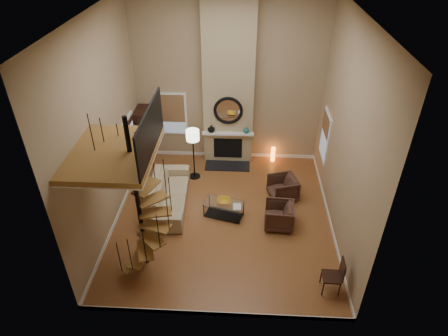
# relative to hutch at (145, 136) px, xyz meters

# --- Properties ---
(ground) EXTENTS (6.00, 6.50, 0.01)m
(ground) POSITION_rel_hutch_xyz_m (2.80, -2.83, -0.95)
(ground) COLOR #A56735
(ground) RESTS_ON ground
(back_wall) EXTENTS (6.00, 0.02, 5.50)m
(back_wall) POSITION_rel_hutch_xyz_m (2.80, 0.42, 1.80)
(back_wall) COLOR tan
(back_wall) RESTS_ON ground
(front_wall) EXTENTS (6.00, 0.02, 5.50)m
(front_wall) POSITION_rel_hutch_xyz_m (2.80, -6.08, 1.80)
(front_wall) COLOR tan
(front_wall) RESTS_ON ground
(left_wall) EXTENTS (0.02, 6.50, 5.50)m
(left_wall) POSITION_rel_hutch_xyz_m (-0.20, -2.83, 1.80)
(left_wall) COLOR tan
(left_wall) RESTS_ON ground
(right_wall) EXTENTS (0.02, 6.50, 5.50)m
(right_wall) POSITION_rel_hutch_xyz_m (5.80, -2.83, 1.80)
(right_wall) COLOR tan
(right_wall) RESTS_ON ground
(ceiling) EXTENTS (6.00, 6.50, 0.01)m
(ceiling) POSITION_rel_hutch_xyz_m (2.80, -2.83, 4.54)
(ceiling) COLOR silver
(ceiling) RESTS_ON back_wall
(baseboard_back) EXTENTS (6.00, 0.02, 0.12)m
(baseboard_back) POSITION_rel_hutch_xyz_m (2.80, 0.41, -0.89)
(baseboard_back) COLOR white
(baseboard_back) RESTS_ON ground
(baseboard_front) EXTENTS (6.00, 0.02, 0.12)m
(baseboard_front) POSITION_rel_hutch_xyz_m (2.80, -6.07, -0.89)
(baseboard_front) COLOR white
(baseboard_front) RESTS_ON ground
(baseboard_left) EXTENTS (0.02, 6.50, 0.12)m
(baseboard_left) POSITION_rel_hutch_xyz_m (-0.19, -2.83, -0.89)
(baseboard_left) COLOR white
(baseboard_left) RESTS_ON ground
(baseboard_right) EXTENTS (0.02, 6.50, 0.12)m
(baseboard_right) POSITION_rel_hutch_xyz_m (5.79, -2.83, -0.89)
(baseboard_right) COLOR white
(baseboard_right) RESTS_ON ground
(chimney_breast) EXTENTS (1.60, 0.38, 5.50)m
(chimney_breast) POSITION_rel_hutch_xyz_m (2.80, 0.23, 1.80)
(chimney_breast) COLOR tan
(chimney_breast) RESTS_ON ground
(hearth) EXTENTS (1.50, 0.60, 0.04)m
(hearth) POSITION_rel_hutch_xyz_m (2.80, -0.26, -0.93)
(hearth) COLOR black
(hearth) RESTS_ON ground
(firebox) EXTENTS (0.95, 0.02, 0.72)m
(firebox) POSITION_rel_hutch_xyz_m (2.80, 0.03, -0.40)
(firebox) COLOR black
(firebox) RESTS_ON chimney_breast
(mantel) EXTENTS (1.70, 0.18, 0.06)m
(mantel) POSITION_rel_hutch_xyz_m (2.80, -0.05, 0.20)
(mantel) COLOR white
(mantel) RESTS_ON chimney_breast
(mirror_frame) EXTENTS (0.94, 0.10, 0.94)m
(mirror_frame) POSITION_rel_hutch_xyz_m (2.80, 0.01, 1.00)
(mirror_frame) COLOR black
(mirror_frame) RESTS_ON chimney_breast
(mirror_disc) EXTENTS (0.80, 0.01, 0.80)m
(mirror_disc) POSITION_rel_hutch_xyz_m (2.80, 0.02, 1.00)
(mirror_disc) COLOR white
(mirror_disc) RESTS_ON chimney_breast
(vase_left) EXTENTS (0.24, 0.24, 0.25)m
(vase_left) POSITION_rel_hutch_xyz_m (2.25, -0.01, 0.35)
(vase_left) COLOR black
(vase_left) RESTS_ON mantel
(vase_right) EXTENTS (0.20, 0.20, 0.21)m
(vase_right) POSITION_rel_hutch_xyz_m (3.40, -0.01, 0.33)
(vase_right) COLOR #19555A
(vase_right) RESTS_ON mantel
(window_back) EXTENTS (1.02, 0.06, 1.52)m
(window_back) POSITION_rel_hutch_xyz_m (0.90, 0.40, 0.67)
(window_back) COLOR white
(window_back) RESTS_ON back_wall
(window_right) EXTENTS (0.06, 1.02, 1.52)m
(window_right) POSITION_rel_hutch_xyz_m (5.77, -0.83, 0.68)
(window_right) COLOR white
(window_right) RESTS_ON right_wall
(entry_door) EXTENTS (0.10, 1.05, 2.16)m
(entry_door) POSITION_rel_hutch_xyz_m (-0.16, -1.03, 0.10)
(entry_door) COLOR white
(entry_door) RESTS_ON ground
(loft) EXTENTS (1.70, 2.20, 1.09)m
(loft) POSITION_rel_hutch_xyz_m (0.75, -4.63, 2.29)
(loft) COLOR olive
(loft) RESTS_ON left_wall
(spiral_stair) EXTENTS (1.47, 1.47, 4.06)m
(spiral_stair) POSITION_rel_hutch_xyz_m (1.02, -4.62, 0.83)
(spiral_stair) COLOR black
(spiral_stair) RESTS_ON ground
(hutch) EXTENTS (0.42, 0.88, 1.98)m
(hutch) POSITION_rel_hutch_xyz_m (0.00, 0.00, 0.00)
(hutch) COLOR black
(hutch) RESTS_ON ground
(sofa) EXTENTS (1.14, 2.66, 0.76)m
(sofa) POSITION_rel_hutch_xyz_m (1.16, -2.35, -0.55)
(sofa) COLOR tan
(sofa) RESTS_ON ground
(armchair_near) EXTENTS (0.98, 0.96, 0.72)m
(armchair_near) POSITION_rel_hutch_xyz_m (4.60, -1.83, -0.60)
(armchair_near) COLOR #462B20
(armchair_near) RESTS_ON ground
(armchair_far) EXTENTS (0.84, 0.82, 0.72)m
(armchair_far) POSITION_rel_hutch_xyz_m (4.41, -3.12, -0.60)
(armchair_far) COLOR #462B20
(armchair_far) RESTS_ON ground
(coffee_table) EXTENTS (1.24, 0.85, 0.44)m
(coffee_table) POSITION_rel_hutch_xyz_m (2.81, -2.79, -0.67)
(coffee_table) COLOR silver
(coffee_table) RESTS_ON ground
(bowl) EXTENTS (0.38, 0.38, 0.09)m
(bowl) POSITION_rel_hutch_xyz_m (2.81, -2.74, -0.45)
(bowl) COLOR gold
(bowl) RESTS_ON coffee_table
(book) EXTENTS (0.22, 0.29, 0.03)m
(book) POSITION_rel_hutch_xyz_m (3.16, -2.94, -0.49)
(book) COLOR gray
(book) RESTS_ON coffee_table
(floor_lamp) EXTENTS (0.41, 0.41, 1.71)m
(floor_lamp) POSITION_rel_hutch_xyz_m (1.76, -0.91, 0.46)
(floor_lamp) COLOR black
(floor_lamp) RESTS_ON ground
(accent_lamp) EXTENTS (0.15, 0.15, 0.52)m
(accent_lamp) POSITION_rel_hutch_xyz_m (4.35, 0.20, -0.70)
(accent_lamp) COLOR orange
(accent_lamp) RESTS_ON ground
(side_chair) EXTENTS (0.44, 0.41, 0.92)m
(side_chair) POSITION_rel_hutch_xyz_m (5.46, -5.24, -0.42)
(side_chair) COLOR black
(side_chair) RESTS_ON ground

